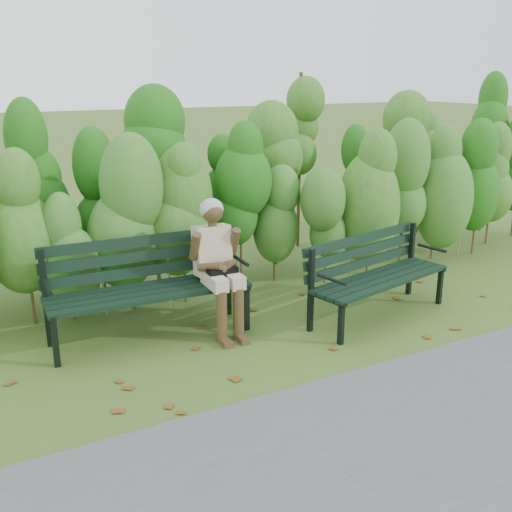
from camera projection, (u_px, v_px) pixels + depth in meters
name	position (u px, v px, depth m)	size (l,w,h in m)	color
ground	(273.00, 338.00, 5.90)	(80.00, 80.00, 0.00)	#425924
footpath	(434.00, 458.00, 4.04)	(60.00, 2.50, 0.01)	#474749
hedge_band	(196.00, 183.00, 7.10)	(11.04, 1.67, 2.42)	#47381E
leaf_litter	(302.00, 326.00, 6.15)	(5.75, 2.04, 0.01)	brown
bench_left	(146.00, 280.00, 5.83)	(1.96, 0.72, 0.97)	black
bench_right	(374.00, 269.00, 6.34)	(1.80, 0.91, 0.86)	black
seated_woman	(217.00, 258.00, 5.89)	(0.51, 0.75, 1.33)	tan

